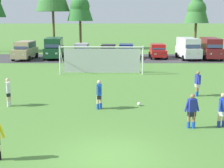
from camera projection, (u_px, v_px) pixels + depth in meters
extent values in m
plane|color=#518438|center=(111.00, 78.00, 26.37)|extent=(400.00, 400.00, 0.00)
cube|color=#3D3D3F|center=(112.00, 58.00, 38.98)|extent=(52.00, 8.40, 0.01)
sphere|color=white|center=(140.00, 104.00, 18.30)|extent=(0.22, 0.22, 0.22)
sphere|color=black|center=(140.00, 104.00, 18.30)|extent=(0.08, 0.08, 0.08)
sphere|color=red|center=(141.00, 104.00, 18.30)|extent=(0.07, 0.07, 0.07)
cylinder|color=white|center=(143.00, 61.00, 27.78)|extent=(0.12, 0.12, 2.44)
cylinder|color=white|center=(60.00, 61.00, 27.95)|extent=(0.12, 0.12, 2.44)
cylinder|color=white|center=(102.00, 47.00, 27.61)|extent=(7.32, 0.29, 0.12)
cylinder|color=white|center=(143.00, 58.00, 28.63)|extent=(0.13, 1.95, 2.46)
cylinder|color=white|center=(62.00, 58.00, 28.81)|extent=(0.13, 1.95, 2.46)
cube|color=silver|center=(102.00, 61.00, 28.87)|extent=(6.95, 0.20, 2.20)
cylinder|color=black|center=(0.00, 155.00, 11.44)|extent=(0.15, 0.15, 0.32)
cylinder|color=yellow|center=(2.00, 131.00, 11.29)|extent=(0.25, 0.18, 0.55)
cylinder|color=beige|center=(10.00, 99.00, 18.33)|extent=(0.14, 0.14, 0.80)
cylinder|color=beige|center=(9.00, 100.00, 18.12)|extent=(0.14, 0.14, 0.80)
cylinder|color=white|center=(10.00, 103.00, 18.39)|extent=(0.15, 0.15, 0.32)
cylinder|color=white|center=(9.00, 104.00, 18.17)|extent=(0.15, 0.15, 0.32)
cube|color=black|center=(9.00, 94.00, 18.16)|extent=(0.31, 0.39, 0.28)
cube|color=white|center=(9.00, 87.00, 18.08)|extent=(0.34, 0.43, 0.60)
sphere|color=beige|center=(8.00, 80.00, 17.99)|extent=(0.22, 0.22, 0.22)
cylinder|color=white|center=(9.00, 87.00, 18.33)|extent=(0.15, 0.25, 0.55)
cylinder|color=white|center=(8.00, 89.00, 17.84)|extent=(0.15, 0.25, 0.55)
cylinder|color=tan|center=(220.00, 119.00, 14.71)|extent=(0.14, 0.14, 0.80)
cylinder|color=tan|center=(224.00, 119.00, 14.77)|extent=(0.14, 0.14, 0.80)
cylinder|color=#232D99|center=(219.00, 124.00, 14.76)|extent=(0.15, 0.15, 0.32)
cylinder|color=#232D99|center=(224.00, 123.00, 14.82)|extent=(0.15, 0.15, 0.32)
cube|color=silver|center=(223.00, 112.00, 14.67)|extent=(0.37, 0.40, 0.28)
cube|color=#1E38B7|center=(223.00, 104.00, 14.59)|extent=(0.41, 0.45, 0.60)
sphere|color=tan|center=(224.00, 95.00, 14.50)|extent=(0.22, 0.22, 0.22)
cylinder|color=#1E38B7|center=(221.00, 106.00, 14.42)|extent=(0.21, 0.24, 0.55)
cylinder|color=beige|center=(101.00, 101.00, 17.76)|extent=(0.14, 0.14, 0.80)
cylinder|color=beige|center=(98.00, 102.00, 17.57)|extent=(0.14, 0.14, 0.80)
cylinder|color=blue|center=(101.00, 105.00, 17.81)|extent=(0.15, 0.15, 0.32)
cylinder|color=blue|center=(98.00, 106.00, 17.62)|extent=(0.15, 0.15, 0.32)
cube|color=black|center=(100.00, 96.00, 17.60)|extent=(0.25, 0.36, 0.28)
cube|color=blue|center=(100.00, 90.00, 17.52)|extent=(0.27, 0.40, 0.60)
sphere|color=beige|center=(100.00, 82.00, 17.43)|extent=(0.22, 0.22, 0.22)
cylinder|color=blue|center=(101.00, 89.00, 17.76)|extent=(0.11, 0.24, 0.55)
cylinder|color=blue|center=(98.00, 91.00, 17.28)|extent=(0.11, 0.24, 0.55)
cylinder|color=#936B4C|center=(189.00, 120.00, 14.61)|extent=(0.14, 0.14, 0.80)
cylinder|color=#936B4C|center=(194.00, 120.00, 14.58)|extent=(0.14, 0.14, 0.80)
cylinder|color=blue|center=(189.00, 125.00, 14.67)|extent=(0.15, 0.15, 0.32)
cylinder|color=blue|center=(194.00, 125.00, 14.63)|extent=(0.15, 0.15, 0.32)
cube|color=black|center=(192.00, 113.00, 14.53)|extent=(0.39, 0.31, 0.28)
cube|color=#232D99|center=(193.00, 105.00, 14.45)|extent=(0.43, 0.34, 0.60)
sphere|color=#936B4C|center=(193.00, 96.00, 14.36)|extent=(0.22, 0.22, 0.22)
cylinder|color=#232D99|center=(187.00, 106.00, 14.42)|extent=(0.25, 0.15, 0.55)
cylinder|color=#232D99|center=(198.00, 105.00, 14.49)|extent=(0.25, 0.15, 0.55)
cylinder|color=#936B4C|center=(197.00, 90.00, 20.41)|extent=(0.14, 0.14, 0.80)
cylinder|color=#936B4C|center=(198.00, 90.00, 20.63)|extent=(0.14, 0.14, 0.80)
cylinder|color=blue|center=(197.00, 94.00, 20.46)|extent=(0.15, 0.15, 0.32)
cylinder|color=blue|center=(198.00, 93.00, 20.68)|extent=(0.15, 0.15, 0.32)
cube|color=silver|center=(198.00, 85.00, 20.45)|extent=(0.28, 0.38, 0.28)
cube|color=#232D99|center=(198.00, 79.00, 20.37)|extent=(0.31, 0.42, 0.60)
sphere|color=#936B4C|center=(199.00, 73.00, 20.28)|extent=(0.22, 0.22, 0.22)
cylinder|color=#232D99|center=(200.00, 80.00, 20.13)|extent=(0.13, 0.24, 0.55)
cylinder|color=#232D99|center=(197.00, 79.00, 20.62)|extent=(0.13, 0.24, 0.55)
cube|color=tan|center=(25.00, 53.00, 37.77)|extent=(2.21, 4.72, 1.00)
cube|color=tan|center=(26.00, 45.00, 37.77)|extent=(1.95, 3.11, 0.84)
cube|color=#28384C|center=(21.00, 46.00, 36.39)|extent=(1.64, 0.49, 0.71)
cube|color=#28384C|center=(33.00, 45.00, 37.71)|extent=(0.22, 2.55, 0.59)
cube|color=white|center=(23.00, 54.00, 35.52)|extent=(0.28, 0.10, 0.20)
cube|color=white|center=(14.00, 54.00, 35.59)|extent=(0.28, 0.10, 0.20)
cube|color=#B21414|center=(36.00, 50.00, 39.92)|extent=(0.28, 0.10, 0.20)
cube|color=#B21414|center=(27.00, 50.00, 40.00)|extent=(0.28, 0.10, 0.20)
cylinder|color=black|center=(30.00, 58.00, 36.42)|extent=(0.28, 0.66, 0.64)
cylinder|color=black|center=(14.00, 58.00, 36.55)|extent=(0.28, 0.66, 0.64)
cylinder|color=black|center=(37.00, 55.00, 39.20)|extent=(0.28, 0.66, 0.64)
cylinder|color=black|center=(22.00, 55.00, 39.33)|extent=(0.28, 0.66, 0.64)
cube|color=#194C2D|center=(55.00, 52.00, 38.41)|extent=(2.25, 4.91, 1.10)
cube|color=#194C2D|center=(54.00, 42.00, 38.37)|extent=(2.05, 4.20, 1.10)
cube|color=#28384C|center=(52.00, 44.00, 36.45)|extent=(1.69, 0.56, 0.91)
cube|color=#28384C|center=(62.00, 42.00, 38.42)|extent=(0.25, 3.48, 0.77)
cube|color=white|center=(57.00, 53.00, 36.12)|extent=(0.28, 0.10, 0.20)
cube|color=white|center=(47.00, 53.00, 36.06)|extent=(0.28, 0.10, 0.20)
cube|color=#B21414|center=(61.00, 49.00, 40.73)|extent=(0.28, 0.10, 0.20)
cube|color=#B21414|center=(53.00, 49.00, 40.67)|extent=(0.28, 0.10, 0.20)
cylinder|color=black|center=(62.00, 58.00, 37.13)|extent=(0.28, 0.65, 0.64)
cylinder|color=black|center=(45.00, 58.00, 37.01)|extent=(0.28, 0.65, 0.64)
cylinder|color=black|center=(64.00, 55.00, 40.03)|extent=(0.28, 0.65, 0.64)
cylinder|color=black|center=(48.00, 55.00, 39.92)|extent=(0.28, 0.65, 0.64)
cube|color=#B2B2BC|center=(82.00, 52.00, 39.97)|extent=(1.97, 4.27, 0.76)
cube|color=#B2B2BC|center=(82.00, 46.00, 39.97)|extent=(1.74, 2.16, 0.64)
cube|color=#28384C|center=(81.00, 47.00, 39.03)|extent=(1.54, 0.38, 0.55)
cube|color=#28384C|center=(89.00, 46.00, 39.94)|extent=(0.11, 1.79, 0.45)
cube|color=white|center=(84.00, 53.00, 37.93)|extent=(0.28, 0.09, 0.20)
cube|color=white|center=(76.00, 53.00, 37.97)|extent=(0.28, 0.09, 0.20)
cube|color=#B21414|center=(88.00, 49.00, 41.96)|extent=(0.28, 0.09, 0.20)
cube|color=#B21414|center=(81.00, 49.00, 42.00)|extent=(0.28, 0.09, 0.20)
cylinder|color=black|center=(88.00, 56.00, 38.75)|extent=(0.27, 0.65, 0.64)
cylinder|color=black|center=(74.00, 56.00, 38.82)|extent=(0.27, 0.65, 0.64)
cylinder|color=black|center=(90.00, 53.00, 41.29)|extent=(0.27, 0.65, 0.64)
cylinder|color=black|center=(77.00, 53.00, 41.36)|extent=(0.27, 0.65, 0.64)
cube|color=black|center=(109.00, 53.00, 38.30)|extent=(2.03, 4.29, 0.76)
cube|color=black|center=(109.00, 47.00, 38.30)|extent=(1.77, 2.19, 0.64)
cube|color=#28384C|center=(108.00, 48.00, 37.36)|extent=(1.55, 0.40, 0.55)
cube|color=#28384C|center=(116.00, 47.00, 38.25)|extent=(0.14, 1.78, 0.45)
cube|color=white|center=(112.00, 55.00, 36.25)|extent=(0.28, 0.10, 0.20)
cube|color=white|center=(103.00, 55.00, 36.31)|extent=(0.28, 0.10, 0.20)
cube|color=#B21414|center=(114.00, 51.00, 40.27)|extent=(0.28, 0.10, 0.20)
cube|color=#B21414|center=(106.00, 51.00, 40.33)|extent=(0.28, 0.10, 0.20)
cylinder|color=black|center=(116.00, 58.00, 37.06)|extent=(0.28, 0.65, 0.64)
cylinder|color=black|center=(101.00, 58.00, 37.16)|extent=(0.28, 0.65, 0.64)
cylinder|color=black|center=(117.00, 55.00, 39.60)|extent=(0.28, 0.65, 0.64)
cylinder|color=black|center=(102.00, 55.00, 39.70)|extent=(0.28, 0.65, 0.64)
cube|color=navy|center=(127.00, 52.00, 39.00)|extent=(1.98, 4.27, 0.76)
cube|color=navy|center=(127.00, 47.00, 39.00)|extent=(1.75, 2.17, 0.64)
cube|color=#28384C|center=(127.00, 48.00, 38.05)|extent=(1.54, 0.38, 0.55)
cube|color=#28384C|center=(133.00, 47.00, 38.96)|extent=(0.12, 1.79, 0.45)
cube|color=white|center=(131.00, 54.00, 36.95)|extent=(0.28, 0.09, 0.20)
cube|color=white|center=(122.00, 54.00, 37.00)|extent=(0.28, 0.09, 0.20)
cube|color=#B21414|center=(130.00, 50.00, 40.98)|extent=(0.28, 0.09, 0.20)
cube|color=#B21414|center=(123.00, 50.00, 41.02)|extent=(0.28, 0.09, 0.20)
cylinder|color=black|center=(134.00, 57.00, 37.77)|extent=(0.27, 0.65, 0.64)
cylinder|color=black|center=(119.00, 57.00, 37.85)|extent=(0.27, 0.65, 0.64)
cylinder|color=black|center=(134.00, 54.00, 40.31)|extent=(0.27, 0.65, 0.64)
cylinder|color=black|center=(119.00, 54.00, 40.39)|extent=(0.27, 0.65, 0.64)
cube|color=red|center=(158.00, 52.00, 39.02)|extent=(1.96, 4.27, 0.76)
cube|color=red|center=(158.00, 47.00, 39.02)|extent=(1.74, 2.16, 0.64)
cube|color=#28384C|center=(159.00, 48.00, 38.08)|extent=(1.54, 0.37, 0.55)
cube|color=#28384C|center=(165.00, 47.00, 38.99)|extent=(0.11, 1.79, 0.45)
cube|color=white|center=(164.00, 54.00, 36.98)|extent=(0.28, 0.09, 0.20)
cube|color=white|center=(156.00, 54.00, 37.02)|extent=(0.28, 0.09, 0.20)
cube|color=#B21414|center=(161.00, 50.00, 41.01)|extent=(0.28, 0.09, 0.20)
cube|color=#B21414|center=(153.00, 50.00, 41.05)|extent=(0.28, 0.09, 0.20)
cylinder|color=black|center=(167.00, 57.00, 37.80)|extent=(0.26, 0.65, 0.64)
cylinder|color=black|center=(152.00, 57.00, 37.87)|extent=(0.26, 0.65, 0.64)
cylinder|color=black|center=(164.00, 54.00, 40.34)|extent=(0.26, 0.65, 0.64)
cylinder|color=black|center=(150.00, 54.00, 40.41)|extent=(0.26, 0.65, 0.64)
cube|color=silver|center=(189.00, 52.00, 38.06)|extent=(2.22, 4.90, 1.10)
cube|color=silver|center=(189.00, 43.00, 38.03)|extent=(2.02, 4.19, 1.10)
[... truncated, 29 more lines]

